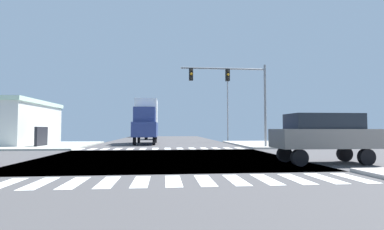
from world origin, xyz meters
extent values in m
cube|color=#414041|center=(0.00, 0.00, -0.03)|extent=(14.00, 90.00, 0.05)
cube|color=#414041|center=(0.00, 0.00, -0.03)|extent=(90.00, 12.00, 0.05)
cube|color=#B2ADA3|center=(13.00, 12.00, 0.07)|extent=(12.00, 12.00, 0.14)
cube|color=#AEB2A5|center=(-13.00, 12.00, 0.07)|extent=(12.00, 12.00, 0.14)
cube|color=white|center=(-4.75, -7.30, 0.00)|extent=(0.50, 2.00, 0.01)
cube|color=white|center=(-3.75, -7.30, 0.00)|extent=(0.50, 2.00, 0.01)
cube|color=white|center=(-2.75, -7.30, 0.00)|extent=(0.50, 2.00, 0.01)
cube|color=white|center=(-1.75, -7.30, 0.00)|extent=(0.50, 2.00, 0.01)
cube|color=white|center=(-0.75, -7.30, 0.00)|extent=(0.50, 2.00, 0.01)
cube|color=white|center=(0.25, -7.30, 0.00)|extent=(0.50, 2.00, 0.01)
cube|color=white|center=(1.25, -7.30, 0.00)|extent=(0.50, 2.00, 0.01)
cube|color=white|center=(2.25, -7.30, 0.00)|extent=(0.50, 2.00, 0.01)
cube|color=white|center=(3.25, -7.30, 0.00)|extent=(0.50, 2.00, 0.01)
cube|color=white|center=(4.25, -7.30, 0.00)|extent=(0.50, 2.00, 0.01)
cube|color=white|center=(5.25, -7.30, 0.00)|extent=(0.50, 2.00, 0.01)
cube|color=white|center=(6.25, -7.30, 0.00)|extent=(0.50, 2.00, 0.01)
cube|color=white|center=(-6.75, 7.30, 0.00)|extent=(0.50, 2.00, 0.01)
cube|color=white|center=(-5.75, 7.30, 0.00)|extent=(0.50, 2.00, 0.01)
cube|color=white|center=(-4.75, 7.30, 0.00)|extent=(0.50, 2.00, 0.01)
cube|color=white|center=(-3.75, 7.30, 0.00)|extent=(0.50, 2.00, 0.01)
cube|color=white|center=(-2.75, 7.30, 0.00)|extent=(0.50, 2.00, 0.01)
cube|color=white|center=(-1.75, 7.30, 0.00)|extent=(0.50, 2.00, 0.01)
cube|color=white|center=(-0.75, 7.30, 0.00)|extent=(0.50, 2.00, 0.01)
cube|color=white|center=(0.25, 7.30, 0.00)|extent=(0.50, 2.00, 0.01)
cube|color=white|center=(1.25, 7.30, 0.00)|extent=(0.50, 2.00, 0.01)
cube|color=white|center=(2.25, 7.30, 0.00)|extent=(0.50, 2.00, 0.01)
cube|color=white|center=(3.25, 7.30, 0.00)|extent=(0.50, 2.00, 0.01)
cube|color=white|center=(4.25, 7.30, 0.00)|extent=(0.50, 2.00, 0.01)
cube|color=white|center=(5.25, 7.30, 0.00)|extent=(0.50, 2.00, 0.01)
cube|color=white|center=(6.25, 7.30, 0.00)|extent=(0.50, 2.00, 0.01)
cylinder|color=gray|center=(8.55, 7.38, 3.56)|extent=(0.20, 0.20, 7.12)
cylinder|color=gray|center=(4.93, 7.38, 6.72)|extent=(7.25, 0.14, 0.14)
cube|color=black|center=(5.29, 7.38, 6.17)|extent=(0.32, 0.40, 1.00)
sphere|color=black|center=(5.29, 7.13, 6.48)|extent=(0.22, 0.22, 0.22)
sphere|color=orange|center=(5.29, 7.13, 6.17)|extent=(0.22, 0.22, 0.22)
sphere|color=black|center=(5.29, 7.13, 5.86)|extent=(0.22, 0.22, 0.22)
cube|color=black|center=(2.17, 7.38, 6.17)|extent=(0.32, 0.40, 1.00)
sphere|color=black|center=(2.17, 7.13, 6.48)|extent=(0.22, 0.22, 0.22)
sphere|color=orange|center=(2.17, 7.13, 6.17)|extent=(0.22, 0.22, 0.22)
sphere|color=black|center=(2.17, 7.13, 5.86)|extent=(0.22, 0.22, 0.22)
cylinder|color=gray|center=(7.89, 19.02, 4.66)|extent=(0.16, 0.16, 9.33)
cylinder|color=gray|center=(7.19, 19.02, 9.23)|extent=(1.40, 0.10, 0.10)
ellipsoid|color=silver|center=(6.49, 19.02, 9.18)|extent=(0.60, 0.32, 0.20)
cube|color=black|center=(-10.72, 9.86, 0.90)|extent=(0.24, 2.20, 1.80)
cylinder|color=black|center=(-1.28, 25.79, 0.34)|extent=(0.26, 0.68, 0.68)
cylinder|color=black|center=(-2.72, 25.79, 0.34)|extent=(0.26, 0.68, 0.68)
cylinder|color=black|center=(-1.28, 28.71, 0.34)|extent=(0.26, 0.68, 0.68)
cylinder|color=black|center=(-2.72, 28.71, 0.34)|extent=(0.26, 0.68, 0.68)
cube|color=navy|center=(-2.00, 27.25, 1.01)|extent=(1.80, 4.30, 0.66)
cube|color=black|center=(-2.00, 27.25, 1.61)|extent=(1.55, 2.24, 0.54)
cylinder|color=black|center=(-1.04, 12.45, 0.40)|extent=(0.26, 0.80, 0.80)
cylinder|color=black|center=(-2.96, 12.45, 0.40)|extent=(0.26, 0.80, 0.80)
cylinder|color=black|center=(-1.04, 17.34, 0.40)|extent=(0.26, 0.80, 0.80)
cylinder|color=black|center=(-2.96, 17.34, 0.40)|extent=(0.26, 0.80, 0.80)
cube|color=navy|center=(-2.00, 14.89, 1.54)|extent=(2.40, 7.20, 1.49)
cube|color=white|center=(-2.00, 15.97, 3.57)|extent=(2.30, 4.18, 2.56)
cube|color=navy|center=(-2.00, 12.73, 3.03)|extent=(2.11, 2.02, 1.49)
cylinder|color=black|center=(-4.22, 38.46, 0.37)|extent=(0.26, 0.74, 0.74)
cylinder|color=black|center=(-5.78, 38.46, 0.37)|extent=(0.26, 0.74, 0.74)
cylinder|color=black|center=(-4.22, 41.59, 0.37)|extent=(0.26, 0.74, 0.74)
cylinder|color=black|center=(-5.78, 41.59, 0.37)|extent=(0.26, 0.74, 0.74)
cube|color=black|center=(-5.00, 40.03, 1.18)|extent=(1.96, 4.60, 0.88)
cube|color=black|center=(-5.00, 40.03, 1.98)|extent=(1.69, 3.22, 0.72)
cylinder|color=black|center=(5.85, -4.28, 0.37)|extent=(0.74, 0.26, 0.74)
cylinder|color=black|center=(5.85, -2.72, 0.37)|extent=(0.74, 0.26, 0.74)
cylinder|color=black|center=(8.98, -4.28, 0.37)|extent=(0.74, 0.26, 0.74)
cylinder|color=black|center=(8.98, -2.72, 0.37)|extent=(0.74, 0.26, 0.74)
cube|color=#625F5D|center=(7.41, -3.50, 1.18)|extent=(4.60, 1.96, 0.88)
cube|color=black|center=(7.41, -3.50, 1.98)|extent=(3.22, 1.69, 0.72)
camera|label=1|loc=(-0.04, -16.39, 1.64)|focal=26.90mm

